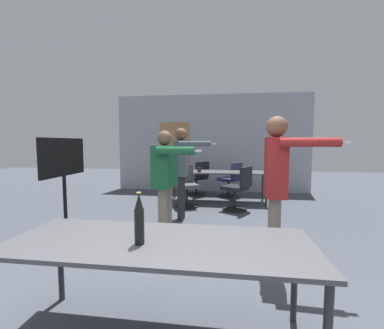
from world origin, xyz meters
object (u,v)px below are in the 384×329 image
at_px(office_chair_near_pushed, 186,187).
at_px(office_chair_far_left, 238,190).
at_px(beer_bottle, 139,220).
at_px(person_right_polo, 182,164).
at_px(office_chair_side_rolled, 198,179).
at_px(drink_cup, 199,170).
at_px(office_chair_mid_tucked, 231,181).
at_px(person_far_watching, 277,177).
at_px(person_center_tall, 166,175).
at_px(tv_screen, 64,172).

height_order(office_chair_near_pushed, office_chair_far_left, office_chair_far_left).
xyz_separation_m(office_chair_near_pushed, beer_bottle, (0.33, -4.02, 0.47)).
bearing_deg(office_chair_near_pushed, person_right_polo, 72.33).
bearing_deg(office_chair_far_left, office_chair_side_rolled, 65.16).
bearing_deg(office_chair_side_rolled, office_chair_near_pushed, -141.64).
bearing_deg(drink_cup, person_right_polo, -97.55).
distance_m(office_chair_near_pushed, drink_cup, 0.58).
relative_size(office_chair_near_pushed, office_chair_far_left, 1.00).
bearing_deg(office_chair_mid_tucked, person_far_watching, -136.34).
bearing_deg(drink_cup, beer_bottle, -89.21).
distance_m(person_center_tall, person_right_polo, 1.00).
xyz_separation_m(person_far_watching, person_right_polo, (-1.39, 1.74, -0.02)).
relative_size(person_far_watching, office_chair_mid_tucked, 1.88).
bearing_deg(beer_bottle, office_chair_near_pushed, 94.64).
xyz_separation_m(person_far_watching, office_chair_side_rolled, (-1.34, 4.03, -0.62)).
bearing_deg(person_far_watching, office_chair_side_rolled, -158.97).
relative_size(office_chair_side_rolled, office_chair_near_pushed, 0.99).
height_order(person_right_polo, office_chair_far_left, person_right_polo).
bearing_deg(person_right_polo, office_chair_side_rolled, 177.09).
bearing_deg(beer_bottle, office_chair_side_rolled, 92.07).
relative_size(person_right_polo, beer_bottle, 4.74).
bearing_deg(drink_cup, person_center_tall, -95.96).
bearing_deg(office_chair_far_left, office_chair_mid_tucked, 36.47).
relative_size(person_far_watching, office_chair_side_rolled, 1.85).
xyz_separation_m(office_chair_side_rolled, beer_bottle, (0.19, -5.32, 0.48)).
distance_m(person_far_watching, office_chair_side_rolled, 4.29).
bearing_deg(office_chair_side_rolled, beer_bottle, -133.67).
distance_m(office_chair_far_left, beer_bottle, 3.91).
relative_size(person_right_polo, office_chair_side_rolled, 1.83).
distance_m(person_far_watching, drink_cup, 3.34).
xyz_separation_m(tv_screen, person_far_watching, (3.32, -1.07, 0.11)).
xyz_separation_m(tv_screen, beer_bottle, (2.18, -2.37, -0.04)).
bearing_deg(office_chair_side_rolled, office_chair_mid_tucked, -52.59).
distance_m(person_far_watching, office_chair_near_pushed, 3.16).
bearing_deg(person_far_watching, office_chair_mid_tucked, -170.93).
relative_size(tv_screen, office_chair_side_rolled, 1.63).
distance_m(tv_screen, drink_cup, 2.94).
height_order(tv_screen, office_chair_mid_tucked, tv_screen).
height_order(person_far_watching, beer_bottle, person_far_watching).
height_order(tv_screen, drink_cup, tv_screen).
distance_m(person_center_tall, office_chair_side_rolled, 3.32).
bearing_deg(office_chair_side_rolled, person_center_tall, -137.74).
distance_m(tv_screen, office_chair_side_rolled, 3.59).
distance_m(person_far_watching, person_right_polo, 2.23).
distance_m(tv_screen, office_chair_near_pushed, 2.53).
relative_size(person_far_watching, drink_cup, 15.38).
relative_size(person_right_polo, office_chair_mid_tucked, 1.86).
xyz_separation_m(office_chair_far_left, drink_cup, (-0.89, 0.61, 0.36)).
distance_m(person_center_tall, office_chair_far_left, 2.15).
relative_size(office_chair_mid_tucked, office_chair_far_left, 0.98).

